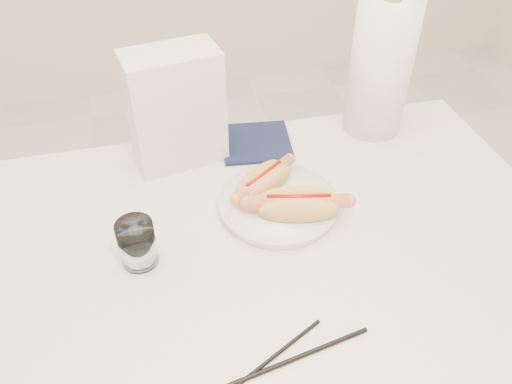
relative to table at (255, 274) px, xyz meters
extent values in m
cube|color=silver|center=(0.00, 0.00, 0.04)|extent=(1.20, 0.80, 0.04)
cylinder|color=silver|center=(-0.54, 0.34, -0.34)|extent=(0.04, 0.04, 0.71)
cylinder|color=silver|center=(0.54, 0.34, -0.34)|extent=(0.04, 0.04, 0.71)
cylinder|color=white|center=(0.07, 0.10, 0.07)|extent=(0.27, 0.27, 0.02)
ellipsoid|color=tan|center=(0.06, 0.13, 0.10)|extent=(0.13, 0.10, 0.04)
ellipsoid|color=tan|center=(0.04, 0.16, 0.10)|extent=(0.13, 0.10, 0.04)
ellipsoid|color=tan|center=(0.05, 0.15, 0.09)|extent=(0.12, 0.11, 0.02)
cylinder|color=#E77C51|center=(0.05, 0.15, 0.11)|extent=(0.15, 0.11, 0.02)
cylinder|color=#990A05|center=(0.05, 0.15, 0.12)|extent=(0.09, 0.07, 0.01)
ellipsoid|color=#E2AB58|center=(0.09, 0.04, 0.10)|extent=(0.16, 0.07, 0.05)
ellipsoid|color=#E2AB58|center=(0.10, 0.08, 0.10)|extent=(0.16, 0.07, 0.05)
ellipsoid|color=#E2AB58|center=(0.10, 0.06, 0.09)|extent=(0.15, 0.09, 0.03)
cylinder|color=#EE7954|center=(0.10, 0.06, 0.11)|extent=(0.19, 0.07, 0.03)
cylinder|color=#990A05|center=(0.10, 0.06, 0.12)|extent=(0.12, 0.04, 0.01)
cylinder|color=white|center=(-0.20, 0.03, 0.10)|extent=(0.06, 0.06, 0.09)
cylinder|color=black|center=(-0.03, -0.21, 0.06)|extent=(0.18, 0.09, 0.01)
cylinder|color=black|center=(0.01, -0.22, 0.06)|extent=(0.23, 0.05, 0.01)
cube|color=silver|center=(-0.09, 0.32, 0.19)|extent=(0.20, 0.14, 0.25)
cube|color=#111837|center=(0.08, 0.33, 0.06)|extent=(0.17, 0.17, 0.01)
cylinder|color=white|center=(0.37, 0.33, 0.21)|extent=(0.14, 0.14, 0.31)
camera|label=1|loc=(-0.15, -0.61, 0.75)|focal=35.95mm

